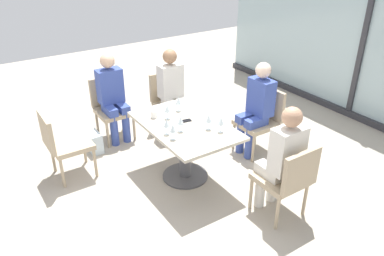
{
  "coord_description": "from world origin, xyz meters",
  "views": [
    {
      "loc": [
        3.32,
        -2.07,
        2.74
      ],
      "look_at": [
        0.0,
        0.1,
        0.65
      ],
      "focal_mm": 35.66,
      "sensor_mm": 36.0,
      "label": 1
    }
  ],
  "objects_px": {
    "wine_glass_3": "(180,121)",
    "dining_table_main": "(185,138)",
    "chair_front_left": "(62,141)",
    "person_near_window": "(257,105)",
    "wine_glass_6": "(167,123)",
    "chair_near_window": "(262,117)",
    "chair_far_right": "(288,178)",
    "person_far_right": "(282,156)",
    "person_far_left": "(173,89)",
    "coffee_cup": "(154,114)",
    "wine_glass_0": "(221,121)",
    "chair_far_left": "(169,99)",
    "wine_glass_2": "(167,109)",
    "wine_glass_5": "(178,101)",
    "chair_side_end": "(111,105)",
    "cell_phone_on_table": "(185,121)",
    "handbag_0": "(94,142)",
    "person_side_end": "(112,94)",
    "wine_glass_1": "(209,119)",
    "wine_glass_4": "(173,128)"
  },
  "relations": [
    {
      "from": "dining_table_main",
      "to": "person_near_window",
      "type": "relative_size",
      "value": 1.05
    },
    {
      "from": "person_side_end",
      "to": "wine_glass_2",
      "type": "bearing_deg",
      "value": 11.18
    },
    {
      "from": "chair_side_end",
      "to": "chair_far_left",
      "type": "height_order",
      "value": "same"
    },
    {
      "from": "cell_phone_on_table",
      "to": "wine_glass_0",
      "type": "bearing_deg",
      "value": 32.86
    },
    {
      "from": "chair_side_end",
      "to": "wine_glass_1",
      "type": "height_order",
      "value": "wine_glass_1"
    },
    {
      "from": "dining_table_main",
      "to": "wine_glass_3",
      "type": "height_order",
      "value": "wine_glass_3"
    },
    {
      "from": "wine_glass_0",
      "to": "wine_glass_5",
      "type": "xyz_separation_m",
      "value": [
        -0.72,
        -0.1,
        0.0
      ]
    },
    {
      "from": "dining_table_main",
      "to": "person_near_window",
      "type": "xyz_separation_m",
      "value": [
        -0.0,
        1.11,
        0.16
      ]
    },
    {
      "from": "wine_glass_3",
      "to": "dining_table_main",
      "type": "bearing_deg",
      "value": 132.93
    },
    {
      "from": "dining_table_main",
      "to": "wine_glass_5",
      "type": "xyz_separation_m",
      "value": [
        -0.35,
        0.13,
        0.32
      ]
    },
    {
      "from": "wine_glass_1",
      "to": "handbag_0",
      "type": "bearing_deg",
      "value": -149.15
    },
    {
      "from": "wine_glass_5",
      "to": "chair_side_end",
      "type": "bearing_deg",
      "value": -158.39
    },
    {
      "from": "dining_table_main",
      "to": "person_side_end",
      "type": "relative_size",
      "value": 1.05
    },
    {
      "from": "person_near_window",
      "to": "wine_glass_2",
      "type": "xyz_separation_m",
      "value": [
        -0.23,
        -1.2,
        0.16
      ]
    },
    {
      "from": "person_near_window",
      "to": "wine_glass_0",
      "type": "distance_m",
      "value": 0.97
    },
    {
      "from": "handbag_0",
      "to": "wine_glass_4",
      "type": "bearing_deg",
      "value": 15.04
    },
    {
      "from": "person_far_right",
      "to": "person_near_window",
      "type": "height_order",
      "value": "same"
    },
    {
      "from": "wine_glass_6",
      "to": "dining_table_main",
      "type": "bearing_deg",
      "value": 108.11
    },
    {
      "from": "person_side_end",
      "to": "person_far_right",
      "type": "xyz_separation_m",
      "value": [
        2.46,
        0.8,
        0.0
      ]
    },
    {
      "from": "person_side_end",
      "to": "coffee_cup",
      "type": "bearing_deg",
      "value": 5.81
    },
    {
      "from": "chair_side_end",
      "to": "coffee_cup",
      "type": "height_order",
      "value": "chair_side_end"
    },
    {
      "from": "coffee_cup",
      "to": "chair_near_window",
      "type": "bearing_deg",
      "value": 76.29
    },
    {
      "from": "chair_far_left",
      "to": "coffee_cup",
      "type": "bearing_deg",
      "value": -39.51
    },
    {
      "from": "chair_far_right",
      "to": "person_far_right",
      "type": "relative_size",
      "value": 0.69
    },
    {
      "from": "wine_glass_0",
      "to": "chair_far_left",
      "type": "bearing_deg",
      "value": 171.09
    },
    {
      "from": "chair_front_left",
      "to": "coffee_cup",
      "type": "relative_size",
      "value": 9.67
    },
    {
      "from": "person_far_right",
      "to": "wine_glass_6",
      "type": "xyz_separation_m",
      "value": [
        -0.99,
        -0.77,
        0.16
      ]
    },
    {
      "from": "chair_near_window",
      "to": "chair_far_right",
      "type": "bearing_deg",
      "value": -31.77
    },
    {
      "from": "chair_far_right",
      "to": "wine_glass_2",
      "type": "xyz_separation_m",
      "value": [
        -1.42,
        -0.57,
        0.37
      ]
    },
    {
      "from": "chair_near_window",
      "to": "chair_far_left",
      "type": "xyz_separation_m",
      "value": [
        -1.19,
        -0.74,
        0.0
      ]
    },
    {
      "from": "chair_side_end",
      "to": "chair_far_left",
      "type": "distance_m",
      "value": 0.85
    },
    {
      "from": "wine_glass_3",
      "to": "chair_near_window",
      "type": "bearing_deg",
      "value": 95.16
    },
    {
      "from": "wine_glass_3",
      "to": "coffee_cup",
      "type": "relative_size",
      "value": 2.06
    },
    {
      "from": "dining_table_main",
      "to": "chair_far_right",
      "type": "relative_size",
      "value": 1.53
    },
    {
      "from": "handbag_0",
      "to": "person_far_left",
      "type": "bearing_deg",
      "value": 82.54
    },
    {
      "from": "chair_front_left",
      "to": "person_side_end",
      "type": "relative_size",
      "value": 0.69
    },
    {
      "from": "dining_table_main",
      "to": "wine_glass_6",
      "type": "xyz_separation_m",
      "value": [
        0.1,
        -0.29,
        0.32
      ]
    },
    {
      "from": "chair_front_left",
      "to": "person_near_window",
      "type": "xyz_separation_m",
      "value": [
        0.8,
        2.32,
        0.2
      ]
    },
    {
      "from": "wine_glass_6",
      "to": "cell_phone_on_table",
      "type": "height_order",
      "value": "wine_glass_6"
    },
    {
      "from": "chair_near_window",
      "to": "person_far_left",
      "type": "relative_size",
      "value": 0.69
    },
    {
      "from": "wine_glass_2",
      "to": "wine_glass_1",
      "type": "bearing_deg",
      "value": 27.34
    },
    {
      "from": "wine_glass_0",
      "to": "wine_glass_2",
      "type": "height_order",
      "value": "same"
    },
    {
      "from": "wine_glass_2",
      "to": "person_side_end",
      "type": "bearing_deg",
      "value": -168.82
    },
    {
      "from": "person_far_left",
      "to": "wine_glass_1",
      "type": "bearing_deg",
      "value": -13.57
    },
    {
      "from": "person_far_left",
      "to": "coffee_cup",
      "type": "height_order",
      "value": "person_far_left"
    },
    {
      "from": "handbag_0",
      "to": "wine_glass_0",
      "type": "bearing_deg",
      "value": 29.58
    },
    {
      "from": "dining_table_main",
      "to": "wine_glass_3",
      "type": "bearing_deg",
      "value": -47.07
    },
    {
      "from": "handbag_0",
      "to": "wine_glass_3",
      "type": "bearing_deg",
      "value": 22.4
    },
    {
      "from": "wine_glass_4",
      "to": "wine_glass_1",
      "type": "bearing_deg",
      "value": 87.31
    },
    {
      "from": "person_near_window",
      "to": "wine_glass_2",
      "type": "bearing_deg",
      "value": -100.92
    }
  ]
}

